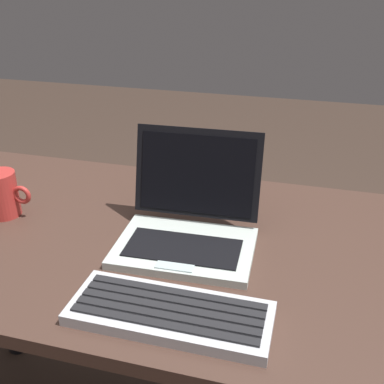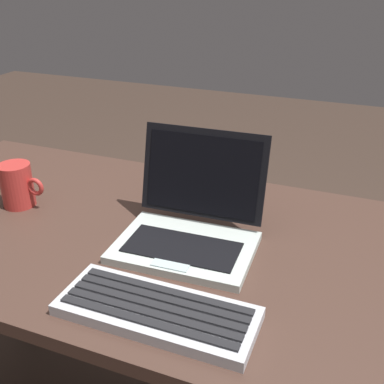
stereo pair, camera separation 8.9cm
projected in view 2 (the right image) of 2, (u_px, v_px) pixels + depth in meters
desk at (181, 289)px, 1.05m from camera, size 1.54×0.68×0.75m
laptop_front at (190, 223)px, 0.96m from camera, size 0.28×0.25×0.21m
external_keyboard at (157, 311)px, 0.77m from camera, size 0.33×0.13×0.02m
coffee_mug at (18, 185)px, 1.10m from camera, size 0.11×0.07×0.10m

